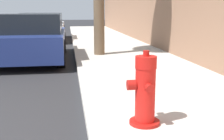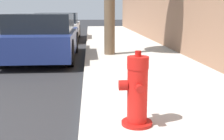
{
  "view_description": "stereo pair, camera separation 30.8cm",
  "coord_description": "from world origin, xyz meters",
  "views": [
    {
      "loc": [
        1.58,
        -2.58,
        1.36
      ],
      "look_at": [
        2.22,
        1.47,
        0.48
      ],
      "focal_mm": 45.0,
      "sensor_mm": 36.0,
      "label": 1
    },
    {
      "loc": [
        1.89,
        -2.61,
        1.36
      ],
      "look_at": [
        2.22,
        1.47,
        0.48
      ],
      "focal_mm": 45.0,
      "sensor_mm": 36.0,
      "label": 2
    }
  ],
  "objects": [
    {
      "name": "parked_car_mid",
      "position": [
        0.46,
        10.73,
        0.62
      ],
      "size": [
        1.88,
        3.9,
        1.25
      ],
      "color": "silver",
      "rests_on": "ground_plane"
    },
    {
      "name": "parked_car_near",
      "position": [
        0.6,
        5.38,
        0.63
      ],
      "size": [
        1.79,
        3.87,
        1.27
      ],
      "color": "navy",
      "rests_on": "ground_plane"
    },
    {
      "name": "fire_hydrant",
      "position": [
        2.39,
        0.27,
        0.49
      ],
      "size": [
        0.37,
        0.37,
        0.82
      ],
      "color": "#A91511",
      "rests_on": "sidewalk_slab"
    },
    {
      "name": "sidewalk_slab",
      "position": [
        3.15,
        0.0,
        0.06
      ],
      "size": [
        2.77,
        40.0,
        0.12
      ],
      "color": "beige",
      "rests_on": "ground_plane"
    }
  ]
}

